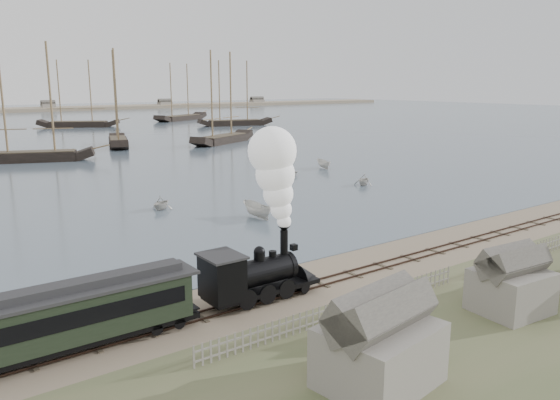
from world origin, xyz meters
TOP-DOWN VIEW (x-y plane):
  - ground at (0.00, 0.00)m, footprint 600.00×600.00m
  - rail_track at (0.00, -2.00)m, footprint 120.00×1.80m
  - picket_fence_west at (-6.50, -7.00)m, footprint 19.00×0.10m
  - picket_fence_east at (12.50, -7.50)m, footprint 15.00×0.10m
  - shed_left at (-10.00, -13.00)m, footprint 5.00×4.00m
  - shed_mid at (2.00, -12.00)m, footprint 4.00×3.50m
  - locomotive at (-7.85, -2.00)m, footprint 8.21×3.06m
  - passenger_coach at (-20.08, -2.00)m, footprint 13.01×2.51m
  - beached_dinghy at (-7.12, 0.95)m, footprint 3.32×4.30m
  - rowboat_1 at (-3.51, 24.43)m, footprint 3.48×3.59m
  - rowboat_2 at (2.59, 15.44)m, footprint 4.14×1.76m
  - rowboat_3 at (19.57, 33.10)m, footprint 3.13×4.30m
  - rowboat_4 at (23.61, 21.80)m, footprint 3.43×3.61m
  - rowboat_5 at (28.67, 35.71)m, footprint 3.80×2.18m
  - schooner_2 at (-5.81, 70.65)m, footprint 19.51×10.95m
  - schooner_3 at (13.70, 84.29)m, footprint 9.25×17.74m
  - schooner_4 at (34.89, 76.97)m, footprint 20.23×13.68m
  - schooner_5 at (63.72, 118.74)m, footprint 23.85×11.22m
  - schooner_8 at (22.40, 141.73)m, footprint 23.10×16.64m
  - schooner_9 at (61.23, 151.37)m, footprint 25.14×16.88m

SIDE VIEW (x-z plane):
  - ground at x=0.00m, z-range 0.00..0.00m
  - picket_fence_west at x=-6.50m, z-range -0.60..0.60m
  - picket_fence_east at x=12.50m, z-range -0.60..0.60m
  - shed_left at x=-10.00m, z-range -2.05..2.05m
  - shed_mid at x=2.00m, z-range -1.80..1.80m
  - rail_track at x=0.00m, z-range -0.04..0.12m
  - beached_dinghy at x=-7.12m, z-range 0.00..0.82m
  - rowboat_3 at x=19.57m, z-range 0.06..0.93m
  - rowboat_5 at x=28.67m, z-range 0.06..1.44m
  - rowboat_1 at x=-3.51m, z-range 0.06..1.51m
  - rowboat_4 at x=23.61m, z-range 0.06..1.55m
  - rowboat_2 at x=2.59m, z-range 0.06..1.63m
  - passenger_coach at x=-20.08m, z-range 0.43..3.59m
  - locomotive at x=-7.85m, z-range -0.41..9.82m
  - schooner_2 at x=-5.81m, z-range 0.06..20.06m
  - schooner_3 at x=13.70m, z-range 0.06..20.06m
  - schooner_4 at x=34.89m, z-range 0.06..20.06m
  - schooner_5 at x=63.72m, z-range 0.06..20.06m
  - schooner_8 at x=22.40m, z-range 0.06..20.06m
  - schooner_9 at x=61.23m, z-range 0.06..20.06m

